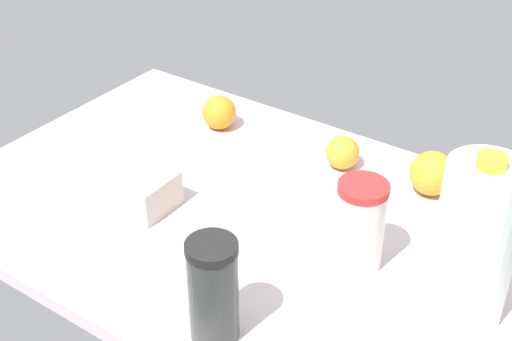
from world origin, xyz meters
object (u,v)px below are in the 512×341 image
(shaker_bottle, at_px, (213,291))
(orange_far_back, at_px, (343,153))
(egg_carton, at_px, (110,177))
(milk_jug, at_px, (475,243))
(orange_by_jug, at_px, (432,173))
(tumbler_cup, at_px, (360,225))
(orange_beside_bowl, at_px, (219,112))

(shaker_bottle, bearing_deg, orange_far_back, 97.85)
(orange_far_back, bearing_deg, egg_carton, -134.18)
(milk_jug, distance_m, egg_carton, 0.71)
(milk_jug, height_order, orange_far_back, milk_jug)
(milk_jug, relative_size, egg_carton, 1.02)
(shaker_bottle, height_order, orange_by_jug, shaker_bottle)
(egg_carton, bearing_deg, tumbler_cup, 8.73)
(milk_jug, bearing_deg, shaker_bottle, -137.88)
(egg_carton, distance_m, orange_by_jug, 0.63)
(orange_by_jug, bearing_deg, egg_carton, -145.35)
(milk_jug, height_order, orange_by_jug, milk_jug)
(milk_jug, relative_size, shaker_bottle, 1.65)
(milk_jug, height_order, shaker_bottle, milk_jug)
(shaker_bottle, height_order, orange_beside_bowl, shaker_bottle)
(milk_jug, bearing_deg, orange_by_jug, 121.78)
(orange_by_jug, distance_m, orange_beside_bowl, 0.50)
(milk_jug, distance_m, orange_by_jug, 0.35)
(orange_far_back, bearing_deg, tumbler_cup, -56.17)
(egg_carton, bearing_deg, orange_far_back, 45.10)
(orange_beside_bowl, bearing_deg, orange_by_jug, 3.46)
(orange_far_back, bearing_deg, orange_beside_bowl, -177.78)
(egg_carton, height_order, orange_beside_bowl, orange_beside_bowl)
(milk_jug, relative_size, orange_beside_bowl, 3.74)
(tumbler_cup, height_order, orange_far_back, tumbler_cup)
(orange_by_jug, height_order, orange_beside_bowl, orange_by_jug)
(egg_carton, bearing_deg, orange_by_jug, 33.93)
(milk_jug, xyz_separation_m, orange_far_back, (-0.36, 0.27, -0.10))
(orange_by_jug, bearing_deg, orange_far_back, -174.49)
(orange_by_jug, xyz_separation_m, orange_beside_bowl, (-0.50, -0.03, -0.01))
(orange_beside_bowl, bearing_deg, tumbler_cup, -26.84)
(milk_jug, bearing_deg, egg_carton, -173.77)
(shaker_bottle, bearing_deg, egg_carton, 155.15)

